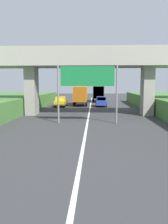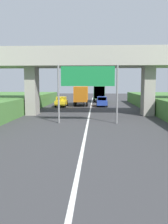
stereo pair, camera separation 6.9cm
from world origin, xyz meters
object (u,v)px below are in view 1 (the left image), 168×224
at_px(truck_green, 98,93).
at_px(car_yellow, 61,102).
at_px(overhead_highway_sign, 87,80).
at_px(truck_orange, 81,95).
at_px(car_blue, 101,102).

bearing_deg(truck_green, car_yellow, -119.42).
distance_m(truck_green, car_yellow, 13.51).
bearing_deg(car_yellow, truck_green, 60.58).
relative_size(overhead_highway_sign, car_yellow, 1.43).
relative_size(overhead_highway_sign, truck_green, 0.81).
bearing_deg(overhead_highway_sign, truck_orange, 95.15).
xyz_separation_m(overhead_highway_sign, truck_green, (1.56, 28.74, -2.27)).
xyz_separation_m(overhead_highway_sign, car_blue, (1.89, 17.65, -3.34)).
bearing_deg(truck_orange, car_blue, -30.25).
distance_m(overhead_highway_sign, truck_orange, 20.00).
bearing_deg(truck_orange, car_yellow, -139.63).
bearing_deg(truck_green, truck_orange, -110.47).
distance_m(truck_orange, car_blue, 4.39).
height_order(truck_green, car_yellow, truck_green).
bearing_deg(truck_orange, truck_green, 69.53).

